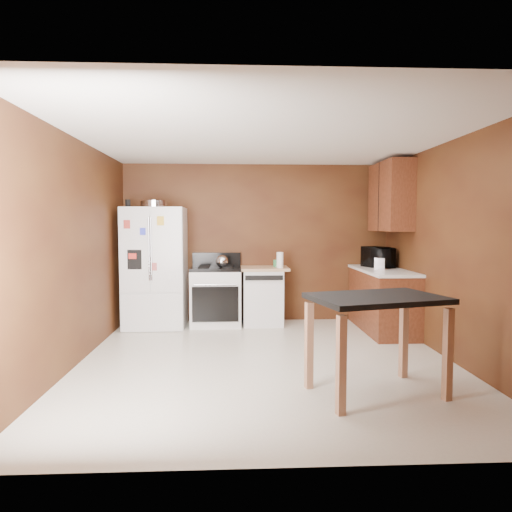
{
  "coord_description": "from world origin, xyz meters",
  "views": [
    {
      "loc": [
        -0.36,
        -5.04,
        1.55
      ],
      "look_at": [
        -0.08,
        0.85,
        1.14
      ],
      "focal_mm": 32.0,
      "sensor_mm": 36.0,
      "label": 1
    }
  ],
  "objects": [
    {
      "name": "paper_towel",
      "position": [
        0.33,
        1.8,
        1.01
      ],
      "size": [
        0.12,
        0.12,
        0.24
      ],
      "primitive_type": "cylinder",
      "rotation": [
        0.0,
        0.0,
        0.25
      ],
      "color": "white",
      "rests_on": "dishwasher"
    },
    {
      "name": "kettle",
      "position": [
        -0.54,
        1.82,
        0.99
      ],
      "size": [
        0.19,
        0.19,
        0.19
      ],
      "primitive_type": "sphere",
      "color": "silver",
      "rests_on": "gas_range"
    },
    {
      "name": "wall_left",
      "position": [
        -2.1,
        0.0,
        1.25
      ],
      "size": [
        0.0,
        4.5,
        4.5
      ],
      "primitive_type": "plane",
      "rotation": [
        1.57,
        0.0,
        1.57
      ],
      "color": "#563216",
      "rests_on": "ground"
    },
    {
      "name": "gas_range",
      "position": [
        -0.64,
        1.92,
        0.46
      ],
      "size": [
        0.76,
        0.68,
        1.1
      ],
      "color": "white",
      "rests_on": "ground"
    },
    {
      "name": "floor",
      "position": [
        0.0,
        0.0,
        0.0
      ],
      "size": [
        4.5,
        4.5,
        0.0
      ],
      "primitive_type": "plane",
      "color": "beige",
      "rests_on": "ground"
    },
    {
      "name": "roasting_pan",
      "position": [
        -1.55,
        1.84,
        1.85
      ],
      "size": [
        0.41,
        0.41,
        0.1
      ],
      "primitive_type": "cylinder",
      "color": "silver",
      "rests_on": "refrigerator"
    },
    {
      "name": "wall_right",
      "position": [
        2.1,
        0.0,
        1.25
      ],
      "size": [
        0.0,
        4.5,
        4.5
      ],
      "primitive_type": "plane",
      "rotation": [
        1.57,
        0.0,
        -1.57
      ],
      "color": "#563216",
      "rests_on": "ground"
    },
    {
      "name": "right_cabinets",
      "position": [
        1.84,
        1.48,
        0.91
      ],
      "size": [
        0.63,
        1.58,
        2.45
      ],
      "color": "brown",
      "rests_on": "ground"
    },
    {
      "name": "dishwasher",
      "position": [
        0.08,
        1.95,
        0.45
      ],
      "size": [
        0.78,
        0.63,
        0.89
      ],
      "color": "white",
      "rests_on": "ground"
    },
    {
      "name": "island",
      "position": [
        0.93,
        -1.02,
        0.76
      ],
      "size": [
        1.3,
        1.03,
        0.91
      ],
      "color": "black",
      "rests_on": "ground"
    },
    {
      "name": "wall_front",
      "position": [
        0.0,
        -2.25,
        1.25
      ],
      "size": [
        4.2,
        0.0,
        4.2
      ],
      "primitive_type": "plane",
      "rotation": [
        -1.57,
        0.0,
        0.0
      ],
      "color": "#563216",
      "rests_on": "ground"
    },
    {
      "name": "green_canister",
      "position": [
        0.3,
        2.01,
        0.94
      ],
      "size": [
        0.12,
        0.12,
        0.11
      ],
      "primitive_type": "cylinder",
      "rotation": [
        0.0,
        0.0,
        0.24
      ],
      "color": "#399454",
      "rests_on": "dishwasher"
    },
    {
      "name": "pen_cup",
      "position": [
        -1.92,
        1.76,
        1.86
      ],
      "size": [
        0.07,
        0.07,
        0.11
      ],
      "primitive_type": "cylinder",
      "color": "black",
      "rests_on": "refrigerator"
    },
    {
      "name": "microwave",
      "position": [
        1.81,
        1.73,
        1.04
      ],
      "size": [
        0.49,
        0.59,
        0.28
      ],
      "primitive_type": "imported",
      "rotation": [
        0.0,
        0.0,
        1.92
      ],
      "color": "black",
      "rests_on": "right_cabinets"
    },
    {
      "name": "refrigerator",
      "position": [
        -1.55,
        1.86,
        0.9
      ],
      "size": [
        0.9,
        0.8,
        1.8
      ],
      "color": "white",
      "rests_on": "ground"
    },
    {
      "name": "toaster",
      "position": [
        1.76,
        1.44,
        0.98
      ],
      "size": [
        0.23,
        0.27,
        0.17
      ],
      "primitive_type": "cube",
      "rotation": [
        0.0,
        0.0,
        -0.43
      ],
      "color": "silver",
      "rests_on": "right_cabinets"
    },
    {
      "name": "wall_back",
      "position": [
        0.0,
        2.25,
        1.25
      ],
      "size": [
        4.2,
        0.0,
        4.2
      ],
      "primitive_type": "plane",
      "rotation": [
        1.57,
        0.0,
        0.0
      ],
      "color": "#563216",
      "rests_on": "ground"
    },
    {
      "name": "ceiling",
      "position": [
        0.0,
        0.0,
        2.5
      ],
      "size": [
        4.5,
        4.5,
        0.0
      ],
      "primitive_type": "plane",
      "rotation": [
        3.14,
        0.0,
        0.0
      ],
      "color": "white",
      "rests_on": "ground"
    }
  ]
}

